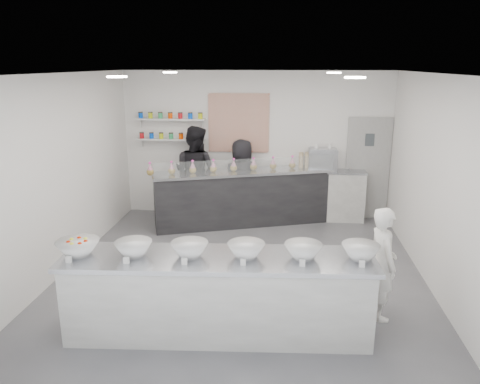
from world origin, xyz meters
name	(u,v)px	position (x,y,z in m)	size (l,w,h in m)	color
floor	(241,274)	(0.00, 0.00, 0.00)	(6.00, 6.00, 0.00)	#515156
ceiling	(241,73)	(0.00, 0.00, 3.00)	(6.00, 6.00, 0.00)	white
back_wall	(256,145)	(0.00, 3.00, 1.50)	(5.50, 5.50, 0.00)	white
left_wall	(61,175)	(-2.75, 0.00, 1.50)	(6.00, 6.00, 0.00)	white
right_wall	(437,184)	(2.75, 0.00, 1.50)	(6.00, 6.00, 0.00)	white
back_door	(367,169)	(2.30, 2.97, 1.05)	(0.88, 0.04, 2.10)	#969694
pattern_panel	(239,123)	(-0.35, 2.98, 1.95)	(1.25, 0.03, 1.20)	#A43A15
jar_shelf_lower	(171,139)	(-1.75, 2.90, 1.60)	(1.45, 0.22, 0.04)	silver
jar_shelf_upper	(171,119)	(-1.75, 2.90, 2.02)	(1.45, 0.22, 0.04)	silver
preserve_jars	(171,126)	(-1.75, 2.88, 1.88)	(1.45, 0.10, 0.56)	red
downlight_0	(117,77)	(-1.40, -1.00, 2.98)	(0.24, 0.24, 0.02)	white
downlight_1	(355,77)	(1.40, -1.00, 2.98)	(0.24, 0.24, 0.02)	white
downlight_2	(170,72)	(-1.40, 1.60, 2.98)	(0.24, 0.24, 0.02)	white
downlight_3	(334,73)	(1.40, 1.60, 2.98)	(0.24, 0.24, 0.02)	white
prep_counter	(218,296)	(-0.11, -1.65, 0.49)	(3.62, 0.82, 0.99)	#A9A9A4
back_bar	(244,198)	(-0.18, 2.32, 0.55)	(3.55, 0.65, 1.10)	black
sneeze_guard	(247,167)	(-0.08, 2.03, 1.25)	(3.50, 0.01, 0.30)	white
espresso_ledge	(330,195)	(1.55, 2.78, 0.52)	(1.40, 0.45, 1.04)	#A9A9A4
espresso_machine	(322,160)	(1.37, 2.78, 1.26)	(0.57, 0.39, 0.43)	#93969E
cup_stacks	(304,161)	(1.00, 2.78, 1.22)	(0.24, 0.24, 0.35)	tan
prep_bowls	(218,250)	(-0.11, -1.65, 1.07)	(3.68, 0.53, 0.17)	white
label_cards	(207,274)	(-0.14, -2.18, 1.02)	(3.31, 0.04, 0.07)	white
cookie_bags	(244,164)	(-0.18, 2.32, 1.23)	(3.74, 0.14, 0.26)	#C67B9C
woman_prep	(382,263)	(1.87, -1.05, 0.73)	(0.53, 0.35, 1.46)	white
staff_left	(195,173)	(-1.21, 2.60, 0.96)	(0.94, 0.73, 1.93)	black
staff_right	(242,180)	(-0.24, 2.60, 0.84)	(0.82, 0.53, 1.68)	black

